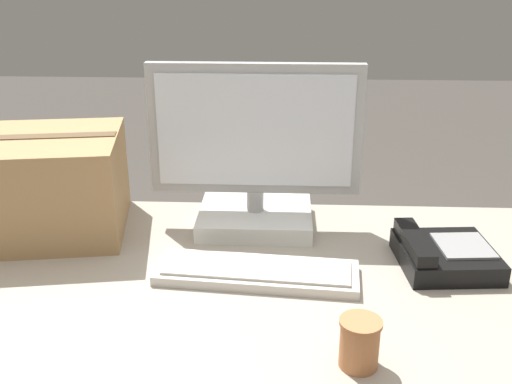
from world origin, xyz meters
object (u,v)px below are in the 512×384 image
cardboard_box (40,184)px  keyboard (257,272)px  monitor (255,162)px  paper_cup_left (359,343)px  desk_phone (443,254)px

cardboard_box → keyboard: bearing=-21.7°
monitor → keyboard: 0.32m
monitor → paper_cup_left: (0.21, -0.57, -0.13)m
monitor → paper_cup_left: size_ratio=5.79×
cardboard_box → paper_cup_left: bearing=-34.7°
keyboard → desk_phone: size_ratio=2.01×
keyboard → monitor: bearing=98.6°
keyboard → cardboard_box: bearing=163.4°
monitor → desk_phone: monitor is taller
keyboard → paper_cup_left: paper_cup_left is taller
monitor → paper_cup_left: 0.62m
monitor → keyboard: bearing=-86.5°
desk_phone → paper_cup_left: size_ratio=2.48×
desk_phone → paper_cup_left: 0.44m
desk_phone → cardboard_box: cardboard_box is taller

